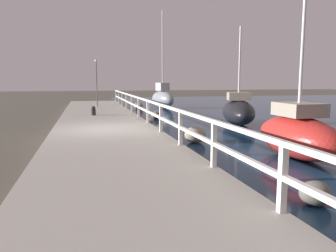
% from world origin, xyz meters
% --- Properties ---
extents(ground_plane, '(120.00, 120.00, 0.00)m').
position_xyz_m(ground_plane, '(0.00, 0.00, 0.00)').
color(ground_plane, '#4C473D').
extents(dock_walkway, '(3.96, 36.00, 0.34)m').
position_xyz_m(dock_walkway, '(0.00, 0.00, 0.17)').
color(dock_walkway, '#9E998E').
rests_on(dock_walkway, ground).
extents(railing, '(0.10, 32.50, 1.01)m').
position_xyz_m(railing, '(1.88, -0.00, 1.03)').
color(railing, white).
rests_on(railing, dock_walkway).
extents(boulder_downstream, '(0.76, 0.68, 0.57)m').
position_xyz_m(boulder_downstream, '(2.98, -1.83, 0.28)').
color(boulder_downstream, gray).
rests_on(boulder_downstream, ground).
extents(boulder_water_edge, '(0.58, 0.52, 0.43)m').
position_xyz_m(boulder_water_edge, '(3.12, -7.88, 0.22)').
color(boulder_water_edge, '#666056').
rests_on(boulder_water_edge, ground).
extents(boulder_far_strip, '(0.57, 0.51, 0.43)m').
position_xyz_m(boulder_far_strip, '(3.16, 5.59, 0.21)').
color(boulder_far_strip, slate).
rests_on(boulder_far_strip, ground).
extents(boulder_mid_strip, '(0.37, 0.33, 0.28)m').
position_xyz_m(boulder_mid_strip, '(2.43, 3.51, 0.14)').
color(boulder_mid_strip, gray).
rests_on(boulder_mid_strip, ground).
extents(boulder_upstream, '(0.71, 0.64, 0.53)m').
position_xyz_m(boulder_upstream, '(3.17, 11.96, 0.27)').
color(boulder_upstream, gray).
rests_on(boulder_upstream, ground).
extents(mooring_bollard, '(0.23, 0.23, 0.49)m').
position_xyz_m(mooring_bollard, '(-0.32, 5.19, 0.58)').
color(mooring_bollard, black).
rests_on(mooring_bollard, dock_walkway).
extents(dock_lamp, '(0.22, 0.22, 3.34)m').
position_xyz_m(dock_lamp, '(0.11, 11.77, 2.58)').
color(dock_lamp, '#514C47').
rests_on(dock_lamp, dock_walkway).
extents(sailboat_gray, '(1.83, 3.23, 7.46)m').
position_xyz_m(sailboat_gray, '(5.19, 12.58, 0.82)').
color(sailboat_gray, gray).
rests_on(sailboat_gray, water_surface).
extents(sailboat_black, '(2.63, 4.24, 4.75)m').
position_xyz_m(sailboat_black, '(6.60, 2.21, 0.67)').
color(sailboat_black, black).
rests_on(sailboat_black, water_surface).
extents(sailboat_red, '(1.50, 3.28, 6.09)m').
position_xyz_m(sailboat_red, '(5.01, -4.70, 0.68)').
color(sailboat_red, red).
rests_on(sailboat_red, water_surface).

